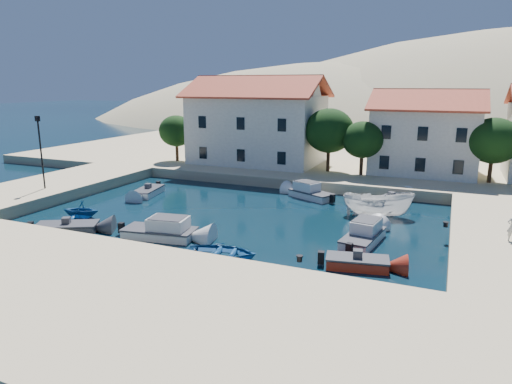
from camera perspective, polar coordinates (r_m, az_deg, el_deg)
ground at (r=26.72m, az=-11.88°, el=-8.52°), size 400.00×400.00×0.00m
quay_south at (r=22.35m, az=-21.00°, el=-12.27°), size 52.00×12.00×1.00m
quay_west at (r=46.07m, az=-24.23°, el=0.49°), size 8.00×20.00×1.00m
quay_north at (r=60.17m, az=11.04°, el=4.20°), size 80.00×36.00×1.00m
hills at (r=147.62m, az=25.10°, el=-0.92°), size 254.00×176.00×99.00m
building_left at (r=52.47m, az=0.19°, el=9.11°), size 14.70×9.45×9.70m
building_mid at (r=49.37m, az=20.42°, el=7.18°), size 10.50×8.40×8.30m
trees at (r=46.92m, az=10.91°, el=7.02°), size 37.30×5.30×6.45m
lamppost at (r=42.97m, az=-25.36°, el=5.30°), size 0.35×0.25×6.22m
bollards at (r=28.09m, az=-2.74°, el=-4.65°), size 29.36×9.56×0.30m
motorboat_grey_sw at (r=33.58m, az=-22.55°, el=-4.19°), size 4.39×3.50×1.25m
cabin_cruiser_south at (r=30.59m, az=-11.98°, el=-4.74°), size 5.01×2.74×1.60m
rowboat_south at (r=26.88m, az=-4.40°, el=-8.13°), size 4.71×3.76×0.87m
motorboat_red_se at (r=25.82m, az=12.54°, el=-8.64°), size 3.59×2.13×1.25m
cabin_cruiser_east at (r=29.67m, az=13.23°, el=-5.38°), size 2.32×4.59×1.60m
boat_east at (r=36.09m, az=14.93°, el=-2.90°), size 5.60×3.10×2.04m
motorboat_white_ne at (r=39.83m, az=16.55°, el=-1.05°), size 3.03×4.13×1.25m
rowboat_west at (r=37.00m, az=-20.98°, el=-2.95°), size 3.31×3.04×1.47m
motorboat_white_west at (r=42.51m, az=-13.30°, el=0.04°), size 2.39×4.02×1.25m
cabin_cruiser_north at (r=40.36m, az=6.93°, el=-0.13°), size 4.42×3.32×1.60m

